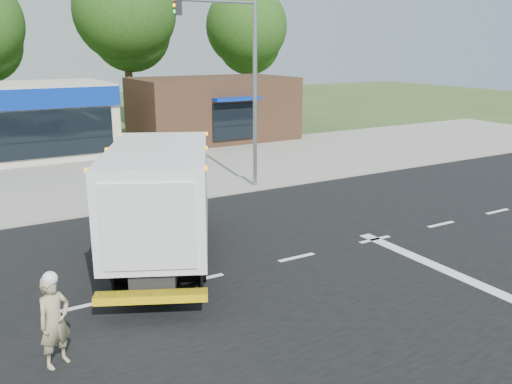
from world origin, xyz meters
The scene contains 10 objects.
ground centered at (0.00, 0.00, 0.00)m, with size 120.00×120.00×0.00m, color #385123.
road_asphalt centered at (0.00, 0.00, 0.00)m, with size 60.00×14.00×0.02m, color black.
sidewalk centered at (0.00, 8.20, 0.06)m, with size 60.00×2.40×0.12m, color gray.
parking_apron centered at (0.00, 14.00, 0.01)m, with size 60.00×9.00×0.02m, color gray.
lane_markings centered at (1.35, -1.35, 0.02)m, with size 55.20×7.00×0.01m.
ems_box_truck centered at (-3.32, 1.87, 1.97)m, with size 5.44×8.00×3.42m.
emergency_worker centered at (-7.05, -2.20, 0.95)m, with size 0.79×0.68×1.94m.
brown_storefront centered at (7.00, 19.98, 2.00)m, with size 10.00×6.70×4.00m.
traffic_signal_pole centered at (2.35, 7.60, 4.92)m, with size 3.51×0.25×8.00m.
background_trees centered at (-0.85, 28.16, 7.38)m, with size 36.77×7.39×12.10m.
Camera 1 is at (-8.38, -12.09, 5.94)m, focal length 38.00 mm.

